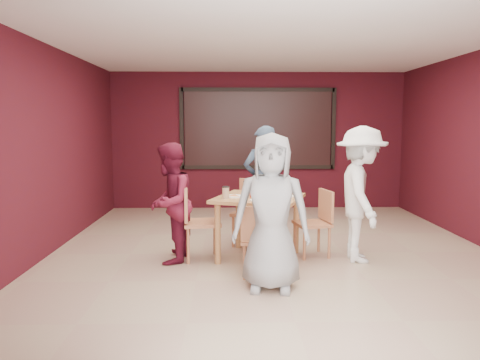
{
  "coord_description": "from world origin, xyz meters",
  "views": [
    {
      "loc": [
        -0.58,
        -6.17,
        1.73
      ],
      "look_at": [
        -0.45,
        -0.23,
        1.03
      ],
      "focal_mm": 35.0,
      "sensor_mm": 36.0,
      "label": 1
    }
  ],
  "objects_px": {
    "dining_table": "(259,204)",
    "diner_right": "(361,194)",
    "diner_back": "(263,182)",
    "diner_front": "(271,212)",
    "diner_left": "(170,203)",
    "chair_left": "(195,218)",
    "chair_front": "(261,237)",
    "chair_back": "(252,208)",
    "chair_right": "(317,219)"
  },
  "relations": [
    {
      "from": "dining_table",
      "to": "diner_right",
      "type": "xyz_separation_m",
      "value": [
        1.29,
        -0.13,
        0.15
      ]
    },
    {
      "from": "diner_back",
      "to": "diner_front",
      "type": "bearing_deg",
      "value": 75.12
    },
    {
      "from": "diner_left",
      "to": "chair_left",
      "type": "bearing_deg",
      "value": 114.38
    },
    {
      "from": "chair_front",
      "to": "diner_left",
      "type": "distance_m",
      "value": 1.32
    },
    {
      "from": "diner_front",
      "to": "diner_right",
      "type": "bearing_deg",
      "value": 47.09
    },
    {
      "from": "dining_table",
      "to": "diner_back",
      "type": "xyz_separation_m",
      "value": [
        0.14,
        1.11,
        0.15
      ]
    },
    {
      "from": "chair_front",
      "to": "diner_left",
      "type": "height_order",
      "value": "diner_left"
    },
    {
      "from": "diner_back",
      "to": "diner_left",
      "type": "xyz_separation_m",
      "value": [
        -1.27,
        -1.25,
        -0.1
      ]
    },
    {
      "from": "chair_front",
      "to": "diner_front",
      "type": "bearing_deg",
      "value": -76.28
    },
    {
      "from": "chair_left",
      "to": "diner_front",
      "type": "height_order",
      "value": "diner_front"
    },
    {
      "from": "diner_front",
      "to": "diner_back",
      "type": "bearing_deg",
      "value": 95.15
    },
    {
      "from": "chair_front",
      "to": "chair_back",
      "type": "relative_size",
      "value": 0.89
    },
    {
      "from": "chair_front",
      "to": "chair_left",
      "type": "distance_m",
      "value": 1.1
    },
    {
      "from": "chair_left",
      "to": "diner_left",
      "type": "height_order",
      "value": "diner_left"
    },
    {
      "from": "dining_table",
      "to": "chair_left",
      "type": "height_order",
      "value": "dining_table"
    },
    {
      "from": "diner_back",
      "to": "diner_left",
      "type": "bearing_deg",
      "value": 31.69
    },
    {
      "from": "dining_table",
      "to": "chair_right",
      "type": "distance_m",
      "value": 0.82
    },
    {
      "from": "diner_right",
      "to": "chair_front",
      "type": "bearing_deg",
      "value": 121.41
    },
    {
      "from": "diner_back",
      "to": "diner_right",
      "type": "bearing_deg",
      "value": 119.92
    },
    {
      "from": "chair_left",
      "to": "chair_right",
      "type": "distance_m",
      "value": 1.61
    },
    {
      "from": "chair_back",
      "to": "chair_right",
      "type": "height_order",
      "value": "chair_back"
    },
    {
      "from": "chair_back",
      "to": "chair_left",
      "type": "relative_size",
      "value": 0.98
    },
    {
      "from": "dining_table",
      "to": "diner_back",
      "type": "bearing_deg",
      "value": 82.78
    },
    {
      "from": "chair_front",
      "to": "diner_back",
      "type": "relative_size",
      "value": 0.49
    },
    {
      "from": "diner_back",
      "to": "diner_right",
      "type": "relative_size",
      "value": 1.0
    },
    {
      "from": "chair_back",
      "to": "chair_left",
      "type": "xyz_separation_m",
      "value": [
        -0.76,
        -0.77,
        0.01
      ]
    },
    {
      "from": "chair_front",
      "to": "chair_right",
      "type": "xyz_separation_m",
      "value": [
        0.81,
        0.91,
        0.02
      ]
    },
    {
      "from": "chair_right",
      "to": "diner_left",
      "type": "bearing_deg",
      "value": -173.03
    },
    {
      "from": "chair_left",
      "to": "chair_back",
      "type": "bearing_deg",
      "value": 45.39
    },
    {
      "from": "diner_right",
      "to": "chair_left",
      "type": "bearing_deg",
      "value": 91.73
    },
    {
      "from": "dining_table",
      "to": "chair_back",
      "type": "distance_m",
      "value": 0.75
    },
    {
      "from": "chair_left",
      "to": "diner_back",
      "type": "relative_size",
      "value": 0.56
    },
    {
      "from": "chair_left",
      "to": "chair_right",
      "type": "xyz_separation_m",
      "value": [
        1.6,
        0.14,
        -0.05
      ]
    },
    {
      "from": "diner_left",
      "to": "diner_right",
      "type": "distance_m",
      "value": 2.42
    },
    {
      "from": "chair_right",
      "to": "diner_left",
      "type": "xyz_separation_m",
      "value": [
        -1.91,
        -0.23,
        0.26
      ]
    },
    {
      "from": "chair_front",
      "to": "diner_right",
      "type": "height_order",
      "value": "diner_right"
    },
    {
      "from": "chair_right",
      "to": "diner_left",
      "type": "relative_size",
      "value": 0.58
    },
    {
      "from": "diner_front",
      "to": "diner_back",
      "type": "distance_m",
      "value": 2.27
    },
    {
      "from": "chair_right",
      "to": "diner_front",
      "type": "relative_size",
      "value": 0.53
    },
    {
      "from": "dining_table",
      "to": "diner_right",
      "type": "height_order",
      "value": "diner_right"
    },
    {
      "from": "chair_right",
      "to": "diner_back",
      "type": "height_order",
      "value": "diner_back"
    },
    {
      "from": "diner_front",
      "to": "dining_table",
      "type": "bearing_deg",
      "value": 100.1
    },
    {
      "from": "chair_left",
      "to": "diner_back",
      "type": "distance_m",
      "value": 1.53
    },
    {
      "from": "dining_table",
      "to": "chair_left",
      "type": "xyz_separation_m",
      "value": [
        -0.82,
        -0.05,
        -0.16
      ]
    },
    {
      "from": "chair_front",
      "to": "diner_front",
      "type": "distance_m",
      "value": 0.5
    },
    {
      "from": "chair_back",
      "to": "diner_right",
      "type": "xyz_separation_m",
      "value": [
        1.35,
        -0.86,
        0.33
      ]
    },
    {
      "from": "chair_left",
      "to": "diner_left",
      "type": "bearing_deg",
      "value": -163.81
    },
    {
      "from": "chair_front",
      "to": "chair_back",
      "type": "distance_m",
      "value": 1.54
    },
    {
      "from": "chair_left",
      "to": "chair_right",
      "type": "height_order",
      "value": "chair_left"
    },
    {
      "from": "dining_table",
      "to": "diner_back",
      "type": "distance_m",
      "value": 1.13
    }
  ]
}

